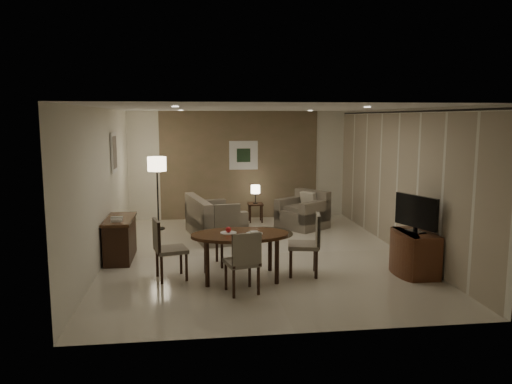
{
  "coord_description": "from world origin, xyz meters",
  "views": [
    {
      "loc": [
        -1.17,
        -8.98,
        2.53
      ],
      "look_at": [
        0.0,
        0.2,
        1.15
      ],
      "focal_mm": 35.0,
      "sensor_mm": 36.0,
      "label": 1
    }
  ],
  "objects": [
    {
      "name": "chair_left",
      "position": [
        -1.53,
        -1.24,
        0.48
      ],
      "size": [
        0.57,
        0.57,
        0.97
      ],
      "primitive_type": null,
      "rotation": [
        0.0,
        0.0,
        1.81
      ],
      "color": "#756B5A",
      "rests_on": "floor"
    },
    {
      "name": "plate_a",
      "position": [
        -0.63,
        -1.31,
        0.73
      ],
      "size": [
        0.26,
        0.26,
        0.02
      ],
      "primitive_type": "cylinder",
      "color": "white",
      "rests_on": "dining_table"
    },
    {
      "name": "floor_lamp",
      "position": [
        -1.97,
        2.4,
        0.83
      ],
      "size": [
        0.42,
        0.42,
        1.66
      ],
      "primitive_type": null,
      "color": "#FFE5B7",
      "rests_on": "floor"
    },
    {
      "name": "tv_cabinet",
      "position": [
        2.4,
        -1.5,
        0.35
      ],
      "size": [
        0.48,
        0.9,
        0.7
      ],
      "primitive_type": null,
      "color": "brown",
      "rests_on": "floor"
    },
    {
      "name": "downlight_fl",
      "position": [
        -1.4,
        1.8,
        2.69
      ],
      "size": [
        0.1,
        0.1,
        0.01
      ],
      "primitive_type": "cylinder",
      "color": "white",
      "rests_on": "ceiling"
    },
    {
      "name": "side_table",
      "position": [
        0.34,
        2.93,
        0.23
      ],
      "size": [
        0.36,
        0.36,
        0.46
      ],
      "primitive_type": null,
      "color": "black",
      "rests_on": "floor"
    },
    {
      "name": "flat_tv",
      "position": [
        2.38,
        -1.5,
        1.02
      ],
      "size": [
        0.36,
        0.85,
        0.6
      ],
      "primitive_type": null,
      "rotation": [
        0.0,
        0.0,
        0.35
      ],
      "color": "black",
      "rests_on": "tv_cabinet"
    },
    {
      "name": "napkin",
      "position": [
        -0.23,
        -1.41,
        0.76
      ],
      "size": [
        0.12,
        0.08,
        0.03
      ],
      "primitive_type": "cube",
      "color": "white",
      "rests_on": "plate_b"
    },
    {
      "name": "art_back_frame",
      "position": [
        0.1,
        3.46,
        1.6
      ],
      "size": [
        0.72,
        0.03,
        0.72
      ],
      "primitive_type": "cube",
      "color": "silver",
      "rests_on": "wall_back"
    },
    {
      "name": "plate_b",
      "position": [
        -0.23,
        -1.41,
        0.73
      ],
      "size": [
        0.26,
        0.26,
        0.02
      ],
      "primitive_type": "cylinder",
      "color": "white",
      "rests_on": "dining_table"
    },
    {
      "name": "downlight_nl",
      "position": [
        -1.4,
        -1.8,
        2.69
      ],
      "size": [
        0.1,
        0.1,
        0.01
      ],
      "primitive_type": "cylinder",
      "color": "white",
      "rests_on": "ceiling"
    },
    {
      "name": "console_desk",
      "position": [
        -2.49,
        0.0,
        0.38
      ],
      "size": [
        0.48,
        1.2,
        0.75
      ],
      "primitive_type": null,
      "color": "#4C2D18",
      "rests_on": "floor"
    },
    {
      "name": "chair_far",
      "position": [
        -0.54,
        -0.55,
        0.51
      ],
      "size": [
        0.57,
        0.57,
        1.02
      ],
      "primitive_type": null,
      "rotation": [
        0.0,
        0.0,
        0.16
      ],
      "color": "#756B5A",
      "rests_on": "floor"
    },
    {
      "name": "curtain_rod",
      "position": [
        2.68,
        0.0,
        2.64
      ],
      "size": [
        0.03,
        6.8,
        0.03
      ],
      "primitive_type": "cylinder",
      "rotation": [
        1.57,
        0.0,
        0.0
      ],
      "color": "black",
      "rests_on": "wall_right"
    },
    {
      "name": "taupe_accent",
      "position": [
        0.0,
        3.48,
        1.35
      ],
      "size": [
        3.96,
        0.03,
        2.7
      ],
      "primitive_type": "cube",
      "color": "#7C644D",
      "rests_on": "wall_back"
    },
    {
      "name": "downlight_nr",
      "position": [
        1.4,
        -1.8,
        2.69
      ],
      "size": [
        0.1,
        0.1,
        0.01
      ],
      "primitive_type": "cylinder",
      "color": "white",
      "rests_on": "ceiling"
    },
    {
      "name": "art_left_frame",
      "position": [
        -2.72,
        1.2,
        1.85
      ],
      "size": [
        0.03,
        0.6,
        0.8
      ],
      "primitive_type": "cube",
      "color": "silver",
      "rests_on": "wall_left"
    },
    {
      "name": "art_back_canvas",
      "position": [
        0.1,
        3.44,
        1.6
      ],
      "size": [
        0.34,
        0.01,
        0.34
      ],
      "primitive_type": "cube",
      "color": "#1C301B",
      "rests_on": "wall_back"
    },
    {
      "name": "curtain_wall",
      "position": [
        2.68,
        0.0,
        1.32
      ],
      "size": [
        0.08,
        6.7,
        2.58
      ],
      "primitive_type": null,
      "color": "#B8A790",
      "rests_on": "wall_right"
    },
    {
      "name": "downlight_fr",
      "position": [
        1.4,
        1.8,
        2.69
      ],
      "size": [
        0.1,
        0.1,
        0.01
      ],
      "primitive_type": "cylinder",
      "color": "white",
      "rests_on": "ceiling"
    },
    {
      "name": "round_rug",
      "position": [
        0.34,
        1.63,
        0.01
      ],
      "size": [
        1.32,
        1.32,
        0.01
      ],
      "primitive_type": "cylinder",
      "color": "#392F20",
      "rests_on": "floor"
    },
    {
      "name": "sofa",
      "position": [
        -0.72,
        1.49,
        0.43
      ],
      "size": [
        1.97,
        1.28,
        0.86
      ],
      "primitive_type": null,
      "rotation": [
        0.0,
        0.0,
        1.78
      ],
      "color": "#756B5A",
      "rests_on": "floor"
    },
    {
      "name": "dining_table",
      "position": [
        -0.45,
        -1.36,
        0.36
      ],
      "size": [
        1.54,
        0.97,
        0.72
      ],
      "primitive_type": null,
      "color": "#4C2D18",
      "rests_on": "floor"
    },
    {
      "name": "telephone",
      "position": [
        -2.49,
        -0.3,
        0.8
      ],
      "size": [
        0.2,
        0.14,
        0.09
      ],
      "primitive_type": null,
      "color": "white",
      "rests_on": "console_desk"
    },
    {
      "name": "chair_near",
      "position": [
        -0.49,
        -2.01,
        0.46
      ],
      "size": [
        0.54,
        0.54,
        0.93
      ],
      "primitive_type": null,
      "rotation": [
        0.0,
        0.0,
        3.38
      ],
      "color": "#756B5A",
      "rests_on": "floor"
    },
    {
      "name": "fruit_apple",
      "position": [
        -0.63,
        -1.31,
        0.79
      ],
      "size": [
        0.09,
        0.09,
        0.09
      ],
      "primitive_type": "sphere",
      "color": "red",
      "rests_on": "plate_a"
    },
    {
      "name": "armchair",
      "position": [
        1.33,
        2.12,
        0.43
      ],
      "size": [
        1.3,
        1.31,
        0.85
      ],
      "primitive_type": null,
      "rotation": [
        0.0,
        0.0,
        -0.94
      ],
      "color": "#756B5A",
      "rests_on": "floor"
    },
    {
      "name": "chair_right",
      "position": [
        0.58,
        -1.3,
        0.5
      ],
      "size": [
        0.57,
        0.57,
        1.01
      ],
      "primitive_type": null,
      "rotation": [
        0.0,
        0.0,
        -1.76
      ],
      "color": "#756B5A",
      "rests_on": "floor"
    },
    {
      "name": "art_left_canvas",
      "position": [
        -2.71,
        1.2,
        1.85
      ],
      "size": [
        0.01,
        0.46,
        0.64
      ],
      "primitive_type": "cube",
      "color": "gray",
      "rests_on": "wall_left"
    },
    {
      "name": "room_shell",
      "position": [
        0.0,
        0.4,
        1.35
      ],
      "size": [
        5.5,
        7.0,
        2.7
      ],
      "color": "beige",
      "rests_on": "ground"
    },
    {
      "name": "table_lamp",
      "position": [
        0.34,
        2.93,
        0.71
      ],
      "size": [
        0.22,
        0.22,
        0.5
      ],
      "primitive_type": null,
      "color": "#FFEAC1",
      "rests_on": "side_table"
    }
  ]
}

